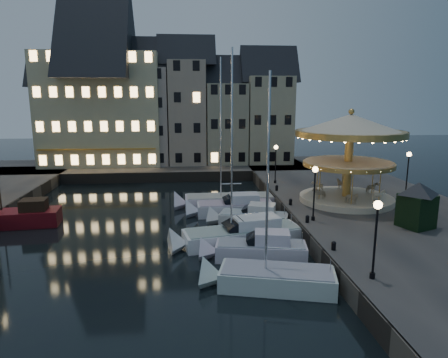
{
  "coord_description": "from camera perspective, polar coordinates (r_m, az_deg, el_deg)",
  "views": [
    {
      "loc": [
        -2.19,
        -27.47,
        10.53
      ],
      "look_at": [
        1.0,
        8.0,
        3.2
      ],
      "focal_mm": 32.0,
      "sensor_mm": 36.0,
      "label": 1
    }
  ],
  "objects": [
    {
      "name": "bollard_b",
      "position": [
        30.65,
        11.82,
        -5.56
      ],
      "size": [
        0.3,
        0.3,
        0.57
      ],
      "color": "black",
      "rests_on": "quay_east"
    },
    {
      "name": "motorboat_b",
      "position": [
        26.76,
        4.38,
        -10.1
      ],
      "size": [
        7.03,
        2.97,
        2.15
      ],
      "color": "silver",
      "rests_on": "ground"
    },
    {
      "name": "streetlamp_d",
      "position": [
        41.58,
        24.79,
        1.54
      ],
      "size": [
        0.44,
        0.44,
        4.17
      ],
      "color": "black",
      "rests_on": "quay_east"
    },
    {
      "name": "quaywall_e",
      "position": [
        35.85,
        8.3,
        -4.49
      ],
      "size": [
        0.15,
        44.0,
        1.3
      ],
      "primitive_type": "cube",
      "color": "#47423A",
      "rests_on": "ground"
    },
    {
      "name": "motorboat_d",
      "position": [
        33.3,
        3.55,
        -5.68
      ],
      "size": [
        6.61,
        3.94,
        2.15
      ],
      "color": "silver",
      "rests_on": "ground"
    },
    {
      "name": "townhouse_ne",
      "position": [
        57.79,
        0.22,
        8.9
      ],
      "size": [
        6.16,
        8.0,
        12.8
      ],
      "color": "gray",
      "rests_on": "quay_north"
    },
    {
      "name": "red_fishing_boat",
      "position": [
        37.43,
        -27.38,
        -4.95
      ],
      "size": [
        7.11,
        3.07,
        5.77
      ],
      "color": "#5D0B14",
      "rests_on": "ground"
    },
    {
      "name": "streetlamp_b",
      "position": [
        30.68,
        12.81,
        -0.92
      ],
      "size": [
        0.44,
        0.44,
        4.17
      ],
      "color": "black",
      "rests_on": "quay_east"
    },
    {
      "name": "ticket_kiosk",
      "position": [
        31.64,
        25.95,
        -2.34
      ],
      "size": [
        3.21,
        3.21,
        3.76
      ],
      "color": "black",
      "rests_on": "quay_east"
    },
    {
      "name": "townhouse_nd",
      "position": [
        57.49,
        -5.29,
        10.33
      ],
      "size": [
        5.5,
        8.0,
        15.8
      ],
      "color": "tan",
      "rests_on": "quay_north"
    },
    {
      "name": "ground",
      "position": [
        29.5,
        -0.55,
        -9.28
      ],
      "size": [
        160.0,
        160.0,
        0.0
      ],
      "primitive_type": "plane",
      "color": "black",
      "rests_on": "ground"
    },
    {
      "name": "carousel",
      "position": [
        36.67,
        17.52,
        5.16
      ],
      "size": [
        9.44,
        9.44,
        8.26
      ],
      "color": "beige",
      "rests_on": "quay_east"
    },
    {
      "name": "quay_north",
      "position": [
        56.64,
        -10.95,
        1.37
      ],
      "size": [
        44.0,
        12.0,
        1.3
      ],
      "primitive_type": "cube",
      "color": "#474442",
      "rests_on": "ground"
    },
    {
      "name": "townhouse_na",
      "position": [
        60.08,
        -22.11,
        8.16
      ],
      "size": [
        5.5,
        8.0,
        12.8
      ],
      "color": "gray",
      "rests_on": "quay_north"
    },
    {
      "name": "motorboat_c",
      "position": [
        29.34,
        1.95,
        -7.99
      ],
      "size": [
        9.74,
        4.26,
        12.89
      ],
      "color": "white",
      "rests_on": "ground"
    },
    {
      "name": "townhouse_nf",
      "position": [
        58.64,
        6.2,
        9.36
      ],
      "size": [
        6.82,
        8.0,
        13.8
      ],
      "color": "tan",
      "rests_on": "quay_north"
    },
    {
      "name": "motorboat_e",
      "position": [
        36.31,
        0.96,
        -4.17
      ],
      "size": [
        7.91,
        2.41,
        2.15
      ],
      "color": "silver",
      "rests_on": "ground"
    },
    {
      "name": "quay_east",
      "position": [
        38.47,
        20.0,
        -3.97
      ],
      "size": [
        16.0,
        56.0,
        1.3
      ],
      "primitive_type": "cube",
      "color": "#474442",
      "rests_on": "ground"
    },
    {
      "name": "bollard_c",
      "position": [
        35.27,
        9.48,
        -3.2
      ],
      "size": [
        0.3,
        0.3,
        0.57
      ],
      "color": "black",
      "rests_on": "quay_east"
    },
    {
      "name": "streetlamp_c",
      "position": [
        43.5,
        7.4,
        2.92
      ],
      "size": [
        0.44,
        0.44,
        4.17
      ],
      "color": "black",
      "rests_on": "quay_east"
    },
    {
      "name": "bollard_d",
      "position": [
        40.46,
        7.54,
        -1.22
      ],
      "size": [
        0.3,
        0.3,
        0.57
      ],
      "color": "black",
      "rests_on": "quay_east"
    },
    {
      "name": "quaywall_n",
      "position": [
        50.59,
        -9.36,
        0.21
      ],
      "size": [
        48.0,
        0.15,
        1.3
      ],
      "primitive_type": "cube",
      "color": "#47423A",
      "rests_on": "ground"
    },
    {
      "name": "motorboat_a",
      "position": [
        23.17,
        6.09,
        -13.98
      ],
      "size": [
        7.5,
        4.04,
        12.43
      ],
      "color": "silver",
      "rests_on": "ground"
    },
    {
      "name": "bollard_a",
      "position": [
        25.73,
        15.39,
        -9.11
      ],
      "size": [
        0.3,
        0.3,
        0.57
      ],
      "color": "black",
      "rests_on": "quay_east"
    },
    {
      "name": "townhouse_nb",
      "position": [
        58.73,
        -17.0,
        8.93
      ],
      "size": [
        6.16,
        8.0,
        13.8
      ],
      "color": "gray",
      "rests_on": "quay_north"
    },
    {
      "name": "motorboat_f",
      "position": [
        38.96,
        -0.05,
        -3.25
      ],
      "size": [
        9.7,
        2.65,
        12.92
      ],
      "color": "silver",
      "rests_on": "ground"
    },
    {
      "name": "streetlamp_a",
      "position": [
        21.72,
        20.9,
        -6.61
      ],
      "size": [
        0.44,
        0.44,
        4.17
      ],
      "color": "black",
      "rests_on": "quay_east"
    },
    {
      "name": "townhouse_nc",
      "position": [
        57.79,
        -11.07,
        9.68
      ],
      "size": [
        6.82,
        8.0,
        14.8
      ],
      "color": "#A7978D",
      "rests_on": "quay_north"
    },
    {
      "name": "hotel_corner",
      "position": [
        58.68,
        -17.04,
        10.4
      ],
      "size": [
        17.6,
        9.0,
        16.8
      ],
      "color": "beige",
      "rests_on": "quay_north"
    }
  ]
}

